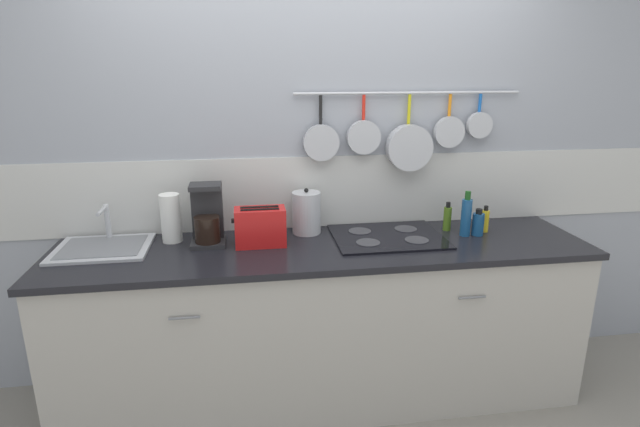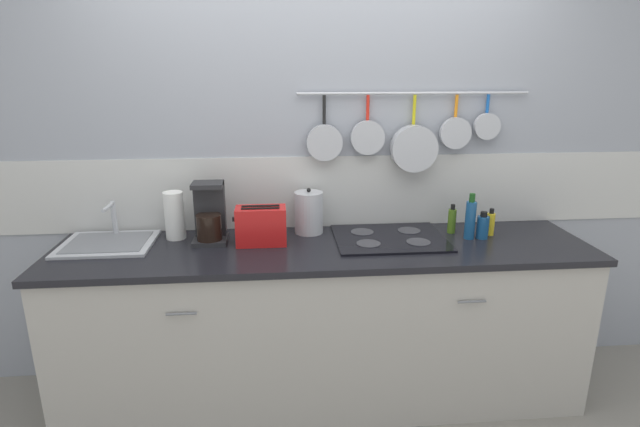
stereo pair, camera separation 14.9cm
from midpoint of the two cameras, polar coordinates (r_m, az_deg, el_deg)
ground_plane at (r=3.05m, az=-1.09°, el=-19.96°), size 12.00×12.00×0.00m
wall_back at (r=2.87m, az=-2.13°, el=5.66°), size 7.20×0.16×2.60m
cabinet_base at (r=2.81m, az=-1.14°, el=-12.79°), size 2.77×0.64×0.87m
countertop at (r=2.62m, az=-1.20°, el=-4.10°), size 2.81×0.66×0.03m
sink_basin at (r=2.82m, az=-24.97°, el=-3.43°), size 0.47×0.39×0.20m
paper_towel_roll at (r=2.78m, az=-18.17°, el=-0.51°), size 0.11×0.11×0.26m
coffee_maker at (r=2.69m, az=-14.31°, el=-0.68°), size 0.18×0.18×0.32m
toaster at (r=2.62m, az=-8.46°, el=-1.53°), size 0.28×0.14×0.20m
kettle at (r=2.79m, az=-3.10°, el=0.09°), size 0.16×0.16×0.26m
cooktop at (r=2.75m, az=6.19°, el=-2.65°), size 0.59×0.48×0.01m
bottle_sesame_oil at (r=2.91m, az=12.93°, el=-0.50°), size 0.04×0.04×0.17m
bottle_olive_oil at (r=2.83m, az=14.92°, el=-0.32°), size 0.06×0.06×0.25m
bottle_vinegar at (r=2.87m, az=16.20°, el=-1.13°), size 0.06×0.06×0.15m
bottle_hot_sauce at (r=2.94m, az=16.96°, el=-0.75°), size 0.04×0.04×0.15m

